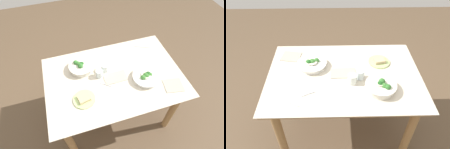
% 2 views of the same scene
% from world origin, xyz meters
% --- Properties ---
extents(ground_plane, '(6.00, 6.00, 0.00)m').
position_xyz_m(ground_plane, '(0.00, 0.00, 0.00)').
color(ground_plane, brown).
extents(dining_table, '(1.28, 0.87, 0.75)m').
position_xyz_m(dining_table, '(0.00, 0.00, 0.62)').
color(dining_table, beige).
rests_on(dining_table, ground_plane).
extents(broccoli_bowl_far, '(0.25, 0.25, 0.08)m').
position_xyz_m(broccoli_bowl_far, '(-0.27, 0.11, 0.78)').
color(broccoli_bowl_far, white).
rests_on(broccoli_bowl_far, dining_table).
extents(broccoli_bowl_near, '(0.24, 0.24, 0.10)m').
position_xyz_m(broccoli_bowl_near, '(0.27, -0.19, 0.78)').
color(broccoli_bowl_near, silver).
rests_on(broccoli_bowl_near, dining_table).
extents(bread_side_plate, '(0.19, 0.19, 0.04)m').
position_xyz_m(bread_side_plate, '(0.32, 0.16, 0.76)').
color(bread_side_plate, '#B7D684').
rests_on(bread_side_plate, dining_table).
extents(water_glass_center, '(0.06, 0.06, 0.08)m').
position_xyz_m(water_glass_center, '(0.13, -0.05, 0.79)').
color(water_glass_center, silver).
rests_on(water_glass_center, dining_table).
extents(water_glass_side, '(0.07, 0.07, 0.08)m').
position_xyz_m(water_glass_side, '(0.06, -0.10, 0.79)').
color(water_glass_side, silver).
rests_on(water_glass_side, dining_table).
extents(fork_by_far_bowl, '(0.10, 0.07, 0.00)m').
position_xyz_m(fork_by_far_bowl, '(0.10, 0.07, 0.75)').
color(fork_by_far_bowl, '#B7B7BC').
rests_on(fork_by_far_bowl, dining_table).
extents(fork_by_near_bowl, '(0.10, 0.06, 0.00)m').
position_xyz_m(fork_by_near_bowl, '(-0.28, -0.21, 0.75)').
color(fork_by_near_bowl, '#B7B7BC').
rests_on(fork_by_near_bowl, dining_table).
extents(table_knife_left, '(0.19, 0.09, 0.00)m').
position_xyz_m(table_knife_left, '(-0.43, -0.29, 0.75)').
color(table_knife_left, '#B7B7BC').
rests_on(table_knife_left, dining_table).
extents(napkin_folded_upper, '(0.19, 0.17, 0.01)m').
position_xyz_m(napkin_folded_upper, '(-0.48, 0.26, 0.75)').
color(napkin_folded_upper, '#B1A997').
rests_on(napkin_folded_upper, dining_table).
extents(napkin_folded_lower, '(0.21, 0.13, 0.01)m').
position_xyz_m(napkin_folded_lower, '(-0.01, 0.01, 0.75)').
color(napkin_folded_lower, '#B1A997').
rests_on(napkin_folded_lower, dining_table).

